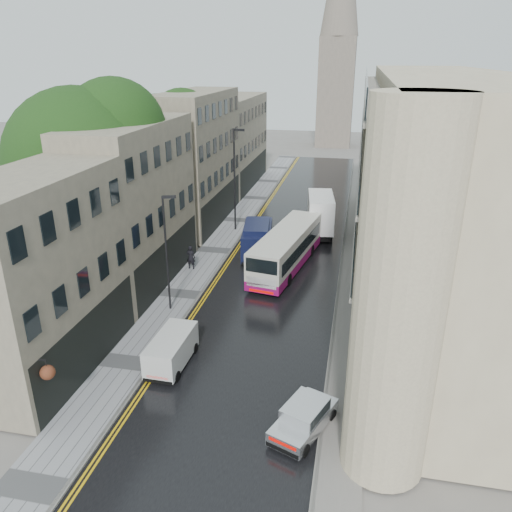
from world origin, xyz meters
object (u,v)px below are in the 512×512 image
at_px(white_lorry, 309,219).
at_px(pedestrian, 191,257).
at_px(tree_far, 162,160).
at_px(lamp_post_near, 167,255).
at_px(silver_hatchback, 274,428).
at_px(cream_bus, 258,262).
at_px(white_van, 147,363).
at_px(navy_van, 243,246).
at_px(lamp_post_far, 235,181).
at_px(tree_near, 84,187).

xyz_separation_m(white_lorry, pedestrian, (-7.97, -8.60, -0.84)).
bearing_deg(tree_far, white_lorry, -4.12).
relative_size(white_lorry, lamp_post_near, 0.97).
xyz_separation_m(white_lorry, silver_hatchback, (1.18, -25.15, -1.18)).
height_order(cream_bus, silver_hatchback, cream_bus).
bearing_deg(lamp_post_near, white_van, -97.72).
bearing_deg(navy_van, lamp_post_far, 100.04).
height_order(white_van, pedestrian, pedestrian).
distance_m(white_lorry, lamp_post_near, 16.75).
bearing_deg(cream_bus, silver_hatchback, -66.66).
bearing_deg(pedestrian, lamp_post_far, -96.08).
relative_size(tree_far, navy_van, 2.26).
bearing_deg(lamp_post_near, lamp_post_far, 69.16).
distance_m(white_van, lamp_post_near, 7.73).
bearing_deg(white_lorry, pedestrian, -140.06).
xyz_separation_m(tree_far, navy_van, (9.20, -7.55, -4.80)).
bearing_deg(tree_far, lamp_post_near, -68.10).
distance_m(white_van, navy_van, 15.50).
relative_size(tree_far, white_lorry, 1.76).
height_order(cream_bus, white_lorry, white_lorry).
xyz_separation_m(silver_hatchback, white_van, (-6.93, 3.15, 0.18)).
height_order(pedestrian, lamp_post_far, lamp_post_far).
height_order(silver_hatchback, white_van, white_van).
xyz_separation_m(tree_near, white_van, (8.20, -9.98, -6.07)).
height_order(tree_near, navy_van, tree_near).
relative_size(tree_near, pedestrian, 7.60).
xyz_separation_m(silver_hatchback, lamp_post_near, (-8.41, 10.16, 3.08)).
bearing_deg(tree_near, lamp_post_far, 61.46).
height_order(navy_van, lamp_post_far, lamp_post_far).
height_order(tree_near, silver_hatchback, tree_near).
relative_size(tree_near, lamp_post_near, 1.89).
bearing_deg(silver_hatchback, cream_bus, 125.39).
xyz_separation_m(tree_near, lamp_post_far, (7.05, 12.97, -2.28)).
height_order(tree_near, white_van, tree_near).
xyz_separation_m(tree_near, lamp_post_near, (6.72, -2.97, -3.16)).
bearing_deg(silver_hatchback, tree_far, 141.28).
bearing_deg(lamp_post_near, navy_van, 52.10).
distance_m(navy_van, pedestrian, 4.09).
distance_m(tree_near, tree_far, 13.02).
distance_m(tree_near, navy_van, 12.26).
relative_size(tree_near, white_van, 3.66).
distance_m(tree_near, lamp_post_near, 8.00).
xyz_separation_m(tree_far, cream_bus, (11.03, -10.53, -4.73)).
relative_size(tree_far, pedestrian, 6.82).
bearing_deg(lamp_post_far, tree_far, -172.52).
distance_m(tree_near, lamp_post_far, 14.94).
bearing_deg(tree_near, silver_hatchback, -40.96).
distance_m(tree_near, cream_bus, 12.81).
relative_size(cream_bus, white_van, 2.85).
height_order(tree_far, lamp_post_near, tree_far).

